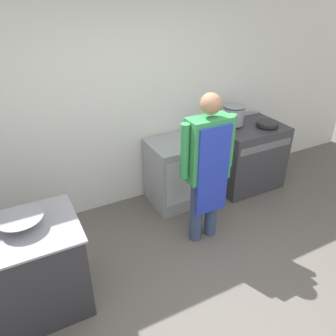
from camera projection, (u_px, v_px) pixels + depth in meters
The scene contains 9 objects.
ground_plane at pixel (226, 321), 2.88m from camera, with size 14.00×14.00×0.00m, color #5B5651.
wall_back at pixel (127, 103), 3.91m from camera, with size 8.00×0.05×2.70m.
prep_counter at pixel (20, 274), 2.78m from camera, with size 1.08×0.73×0.87m.
stove at pixel (246, 156), 4.65m from camera, with size 0.92×0.71×0.93m.
fridge_unit at pixel (173, 174), 4.26m from camera, with size 0.57×0.62×0.87m.
person_cook at pixel (207, 163), 3.38m from camera, with size 0.64×0.24×1.71m.
mixing_bowl at pixel (21, 222), 2.62m from camera, with size 0.36×0.36×0.10m.
stock_pot at pixel (233, 114), 4.36m from camera, with size 0.29×0.29×0.28m.
saute_pan at pixel (267, 124), 4.38m from camera, with size 0.30×0.30×0.05m.
Camera 1 is at (-1.31, -1.41, 2.58)m, focal length 35.00 mm.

